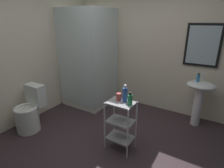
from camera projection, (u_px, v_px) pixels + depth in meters
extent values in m
cube|color=#382A2E|center=(107.00, 157.00, 2.47)|extent=(4.20, 4.20, 0.02)
cube|color=beige|center=(158.00, 48.00, 3.52)|extent=(4.20, 0.10, 2.50)
cube|color=black|center=(203.00, 45.00, 3.03)|extent=(0.56, 0.03, 0.72)
cube|color=silver|center=(203.00, 45.00, 3.02)|extent=(0.48, 0.01, 0.64)
cube|color=beige|center=(13.00, 54.00, 2.96)|extent=(0.10, 4.20, 2.50)
cube|color=white|center=(91.00, 99.00, 4.14)|extent=(0.90, 0.90, 0.10)
cube|color=silver|center=(74.00, 60.00, 3.45)|extent=(0.90, 0.02, 1.90)
cube|color=silver|center=(107.00, 58.00, 3.58)|extent=(0.02, 0.90, 1.90)
cylinder|color=silver|center=(93.00, 63.00, 3.22)|extent=(0.04, 0.04, 1.90)
cylinder|color=silver|center=(91.00, 97.00, 4.13)|extent=(0.08, 0.08, 0.00)
cylinder|color=white|center=(197.00, 107.00, 3.12)|extent=(0.15, 0.15, 0.68)
ellipsoid|color=white|center=(201.00, 85.00, 2.99)|extent=(0.46, 0.37, 0.13)
cylinder|color=silver|center=(203.00, 77.00, 3.04)|extent=(0.03, 0.03, 0.10)
cylinder|color=white|center=(28.00, 120.00, 2.99)|extent=(0.37, 0.37, 0.40)
torus|color=white|center=(26.00, 108.00, 2.92)|extent=(0.37, 0.37, 0.04)
cube|color=white|center=(35.00, 95.00, 3.04)|extent=(0.35, 0.17, 0.36)
cylinder|color=silver|center=(105.00, 127.00, 2.50)|extent=(0.02, 0.02, 0.74)
cylinder|color=silver|center=(128.00, 135.00, 2.32)|extent=(0.02, 0.02, 0.74)
cylinder|color=silver|center=(114.00, 119.00, 2.70)|extent=(0.02, 0.02, 0.74)
cylinder|color=silver|center=(136.00, 126.00, 2.53)|extent=(0.02, 0.02, 0.74)
cube|color=#99999E|center=(120.00, 137.00, 2.58)|extent=(0.36, 0.26, 0.02)
cube|color=#99999E|center=(121.00, 121.00, 2.48)|extent=(0.36, 0.26, 0.02)
cube|color=#99999E|center=(121.00, 103.00, 2.39)|extent=(0.36, 0.26, 0.02)
cylinder|color=#389ED1|center=(198.00, 78.00, 2.95)|extent=(0.05, 0.05, 0.12)
cylinder|color=black|center=(199.00, 74.00, 2.93)|extent=(0.03, 0.03, 0.03)
cylinder|color=#3159B4|center=(125.00, 95.00, 2.38)|extent=(0.06, 0.06, 0.19)
cylinder|color=white|center=(125.00, 87.00, 2.33)|extent=(0.03, 0.03, 0.04)
cylinder|color=#2C9859|center=(130.00, 100.00, 2.29)|extent=(0.06, 0.06, 0.14)
cylinder|color=black|center=(130.00, 94.00, 2.27)|extent=(0.03, 0.03, 0.03)
cylinder|color=#B24742|center=(119.00, 97.00, 2.43)|extent=(0.07, 0.07, 0.10)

